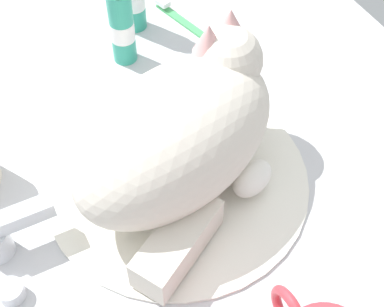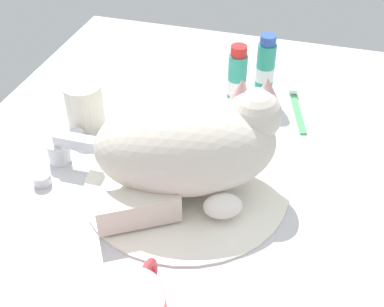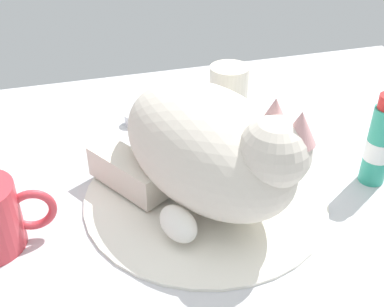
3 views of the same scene
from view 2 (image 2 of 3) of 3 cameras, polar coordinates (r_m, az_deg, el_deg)
ground_plane at (r=78.77cm, az=-0.67°, el=-4.51°), size 110.00×82.50×3.00cm
sink_basin at (r=77.47cm, az=-0.68°, el=-3.48°), size 31.89×31.89×0.83cm
faucet at (r=83.26cm, az=-14.53°, el=0.33°), size 14.42×8.88×5.73cm
cat at (r=72.34cm, az=-0.07°, el=1.03°), size 26.59×30.71×16.40cm
rinse_cup at (r=90.53cm, az=-12.23°, el=5.46°), size 6.66×6.66×8.00cm
toothpaste_bottle at (r=91.82cm, az=5.17°, el=8.29°), size 3.48×3.48×13.07cm
mouthwash_bottle at (r=96.68cm, az=8.40°, el=9.61°), size 3.61×3.61×12.76cm
toothbrush at (r=96.42cm, az=11.93°, el=5.29°), size 14.40×5.16×1.60cm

